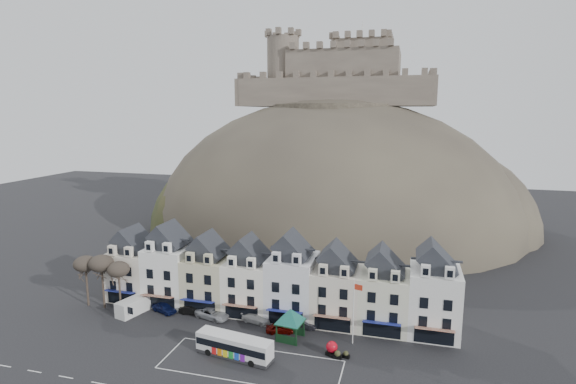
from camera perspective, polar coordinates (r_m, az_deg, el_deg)
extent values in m
plane|color=black|center=(58.83, -7.10, -21.25)|extent=(300.00, 300.00, 0.00)
cube|color=silver|center=(59.19, -4.69, -20.99)|extent=(22.00, 7.50, 0.01)
cube|color=silver|center=(80.43, -18.78, -9.70)|extent=(6.80, 8.00, 8.00)
cube|color=black|center=(78.87, -19.00, -6.14)|extent=(6.80, 5.76, 2.80)
cube|color=silver|center=(77.01, -21.42, -6.92)|extent=(1.20, 0.80, 1.60)
cube|color=silver|center=(75.30, -19.57, -7.18)|extent=(1.20, 0.80, 1.60)
cube|color=black|center=(78.33, -20.34, -12.46)|extent=(5.10, 0.06, 2.20)
cube|color=navy|center=(77.35, -20.69, -11.74)|extent=(5.10, 1.29, 0.43)
cube|color=white|center=(76.77, -14.52, -9.96)|extent=(6.80, 8.00, 9.20)
cube|color=black|center=(75.00, -14.72, -5.79)|extent=(6.80, 5.76, 2.80)
cube|color=white|center=(72.90, -17.15, -6.62)|extent=(1.20, 0.80, 1.60)
cube|color=white|center=(71.38, -15.11, -6.88)|extent=(1.20, 0.80, 1.60)
cube|color=black|center=(74.77, -15.97, -13.31)|extent=(5.10, 0.06, 2.20)
cube|color=maroon|center=(73.74, -16.30, -12.57)|extent=(5.10, 1.29, 0.43)
cube|color=beige|center=(73.98, -9.84, -11.06)|extent=(6.80, 8.00, 8.00)
cube|color=black|center=(72.27, -9.96, -7.21)|extent=(6.80, 5.76, 2.80)
cube|color=beige|center=(69.95, -12.34, -8.14)|extent=(1.20, 0.80, 1.60)
cube|color=beige|center=(68.66, -10.10, -8.41)|extent=(1.20, 0.80, 1.60)
cube|color=black|center=(71.68, -11.17, -14.16)|extent=(5.10, 0.06, 2.20)
cube|color=navy|center=(70.61, -11.45, -13.40)|extent=(5.10, 1.29, 0.43)
cube|color=white|center=(71.50, -4.79, -11.70)|extent=(6.80, 8.00, 8.00)
cube|color=black|center=(69.74, -4.85, -7.73)|extent=(6.80, 5.76, 2.80)
cube|color=white|center=(67.17, -7.12, -8.75)|extent=(1.20, 0.80, 1.60)
cube|color=white|center=(66.14, -4.70, -9.01)|extent=(1.20, 0.80, 1.60)
cube|color=black|center=(69.13, -5.93, -14.96)|extent=(5.10, 0.06, 2.20)
cube|color=maroon|center=(68.02, -6.16, -14.20)|extent=(5.10, 1.29, 0.43)
cube|color=white|center=(69.38, 0.60, -11.83)|extent=(6.80, 8.00, 9.20)
cube|color=black|center=(67.43, 0.61, -7.26)|extent=(6.80, 5.76, 2.80)
cube|color=white|center=(64.61, -1.50, -8.33)|extent=(1.20, 0.80, 1.60)
cube|color=white|center=(63.85, 1.10, -8.55)|extent=(1.20, 0.80, 1.60)
cube|color=black|center=(67.16, -0.31, -15.69)|extent=(5.10, 0.06, 2.20)
cube|color=navy|center=(66.02, -0.47, -14.92)|extent=(5.10, 1.29, 0.43)
cube|color=silver|center=(68.34, 6.27, -12.79)|extent=(6.80, 8.00, 8.00)
cube|color=black|center=(66.49, 6.36, -8.66)|extent=(6.80, 5.76, 2.80)
cube|color=silver|center=(63.48, 4.48, -9.85)|extent=(1.20, 0.80, 1.60)
cube|color=silver|center=(63.03, 7.19, -10.04)|extent=(1.20, 0.80, 1.60)
cube|color=black|center=(65.85, 5.64, -16.30)|extent=(5.10, 0.06, 2.20)
cube|color=maroon|center=(64.69, 5.56, -15.52)|extent=(5.10, 1.29, 0.43)
cube|color=silver|center=(67.74, 12.11, -13.18)|extent=(6.80, 8.00, 8.00)
cube|color=black|center=(65.87, 12.28, -9.02)|extent=(6.80, 5.76, 2.80)
cube|color=silver|center=(62.67, 10.70, -10.27)|extent=(1.20, 0.80, 1.60)
cube|color=silver|center=(62.54, 13.47, -10.42)|extent=(1.20, 0.80, 1.60)
cube|color=black|center=(65.22, 11.80, -16.75)|extent=(5.10, 0.06, 2.20)
cube|color=navy|center=(64.05, 11.81, -15.98)|extent=(5.10, 1.29, 0.43)
cube|color=white|center=(67.58, 18.04, -12.98)|extent=(6.80, 8.00, 9.20)
cube|color=black|center=(65.57, 18.32, -8.30)|extent=(6.80, 5.76, 2.80)
cube|color=white|center=(62.18, 17.08, -9.54)|extent=(1.20, 0.80, 1.60)
cube|color=white|center=(62.38, 19.86, -9.64)|extent=(1.20, 0.80, 1.60)
cube|color=black|center=(65.30, 18.04, -17.02)|extent=(5.10, 0.06, 2.20)
cube|color=maroon|center=(64.13, 18.13, -16.25)|extent=(5.10, 1.29, 0.43)
ellipsoid|color=#37312A|center=(121.80, 5.51, -4.43)|extent=(96.00, 76.00, 68.00)
ellipsoid|color=#232F17|center=(121.76, -5.27, -4.43)|extent=(52.00, 44.00, 42.00)
ellipsoid|color=#37312A|center=(124.15, 16.84, -4.55)|extent=(56.00, 48.00, 46.00)
ellipsoid|color=#232F17|center=(109.31, 2.17, -6.09)|extent=(40.00, 28.00, 28.00)
ellipsoid|color=#37312A|center=(109.07, 9.63, -6.27)|extent=(36.00, 28.00, 24.00)
cylinder|color=#37312A|center=(117.90, 5.77, 10.31)|extent=(30.00, 30.00, 3.00)
cube|color=brown|center=(114.06, 5.47, 12.59)|extent=(48.00, 2.20, 7.00)
cube|color=brown|center=(133.79, 6.97, 12.19)|extent=(48.00, 2.20, 7.00)
cube|color=brown|center=(129.90, -4.48, 12.30)|extent=(2.20, 22.00, 7.00)
cube|color=brown|center=(122.43, 17.69, 11.99)|extent=(2.20, 22.00, 7.00)
cube|color=brown|center=(123.96, 7.27, 14.90)|extent=(28.00, 18.00, 10.00)
cube|color=brown|center=(125.56, 9.30, 15.48)|extent=(14.00, 12.00, 13.00)
cylinder|color=brown|center=(123.39, -0.64, 15.00)|extent=(8.40, 8.40, 18.00)
cylinder|color=silver|center=(126.74, 9.42, 19.53)|extent=(0.16, 0.16, 5.00)
cylinder|color=#332A20|center=(79.72, -24.14, -11.11)|extent=(0.32, 0.32, 5.74)
ellipsoid|color=#383028|center=(78.39, -24.36, -8.31)|extent=(3.61, 3.61, 2.54)
cylinder|color=#332A20|center=(77.88, -22.40, -11.38)|extent=(0.32, 0.32, 6.02)
ellipsoid|color=#383028|center=(76.46, -22.62, -8.37)|extent=(3.78, 3.78, 2.67)
cylinder|color=#332A20|center=(76.26, -20.56, -11.94)|extent=(0.32, 0.32, 5.46)
ellipsoid|color=#383028|center=(74.92, -20.75, -9.17)|extent=(3.43, 3.43, 2.42)
cube|color=#262628|center=(60.73, -6.81, -19.81)|extent=(10.34, 3.90, 0.46)
cube|color=silver|center=(60.07, -6.84, -18.70)|extent=(10.33, 3.85, 2.31)
cube|color=black|center=(60.01, -6.84, -18.59)|extent=(10.14, 3.89, 0.87)
cube|color=silver|center=(59.57, -6.86, -17.82)|extent=(10.12, 3.73, 0.23)
cube|color=orange|center=(57.50, -2.34, -19.03)|extent=(0.23, 1.10, 0.26)
cylinder|color=black|center=(58.58, -4.66, -20.87)|extent=(0.92, 0.43, 0.88)
cylinder|color=black|center=(60.15, -3.64, -19.97)|extent=(0.92, 0.43, 0.88)
cylinder|color=black|center=(61.48, -10.08, -19.40)|extent=(0.92, 0.43, 0.88)
cylinder|color=black|center=(62.97, -8.96, -18.60)|extent=(0.92, 0.43, 0.88)
cube|color=black|center=(65.54, -0.40, -16.42)|extent=(0.18, 0.18, 2.51)
cube|color=black|center=(64.59, 2.00, -16.85)|extent=(0.18, 0.18, 2.51)
cube|color=black|center=(63.25, -1.47, -17.47)|extent=(0.18, 0.18, 2.51)
cube|color=black|center=(62.26, 1.02, -17.95)|extent=(0.18, 0.18, 2.51)
cube|color=black|center=(63.32, 0.29, -16.16)|extent=(3.89, 3.89, 0.13)
cone|color=#13534F|center=(62.91, 0.29, -15.39)|extent=(6.85, 6.85, 1.88)
cube|color=black|center=(61.09, 5.57, -19.68)|extent=(1.59, 1.59, 0.47)
sphere|color=#B40A19|center=(60.67, 5.59, -18.99)|extent=(1.47, 1.47, 1.47)
cylinder|color=silver|center=(62.03, 8.30, -14.95)|extent=(0.13, 0.13, 8.74)
cube|color=red|center=(60.32, 8.91, -11.87)|extent=(1.15, 0.41, 0.76)
cube|color=silver|center=(74.89, -19.08, -13.55)|extent=(3.50, 5.56, 2.35)
cube|color=black|center=(74.72, -19.10, -13.23)|extent=(2.08, 0.64, 1.01)
cube|color=black|center=(60.31, 6.29, -20.07)|extent=(1.13, 0.62, 0.55)
sphere|color=#232F17|center=(60.10, 6.30, -19.71)|extent=(0.76, 0.76, 0.76)
cube|color=black|center=(60.64, 7.36, -19.96)|extent=(1.02, 0.72, 0.46)
sphere|color=#232F17|center=(60.46, 7.37, -19.66)|extent=(0.65, 0.65, 0.65)
imported|color=#0C133C|center=(74.14, -15.46, -13.96)|extent=(4.71, 3.22, 1.49)
imported|color=black|center=(72.51, -12.09, -14.45)|extent=(4.05, 1.48, 1.33)
imported|color=#A0A2A7|center=(70.66, -9.60, -14.97)|extent=(5.74, 3.76, 1.49)
imported|color=silver|center=(68.70, -4.05, -15.69)|extent=(4.81, 2.80, 1.31)
imported|color=#510804|center=(65.72, -1.04, -16.92)|extent=(4.20, 2.55, 1.34)
imported|color=black|center=(66.91, 1.94, -16.45)|extent=(3.75, 1.39, 1.23)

